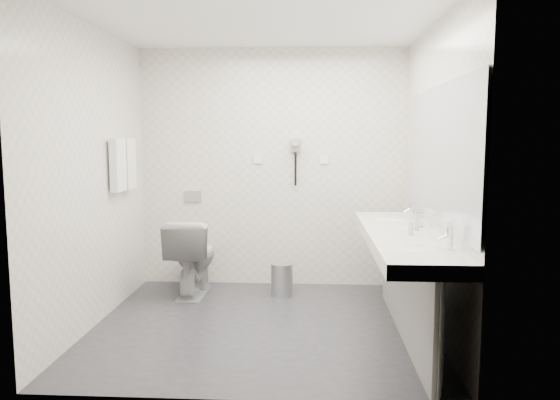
{
  "coord_description": "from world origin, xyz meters",
  "views": [
    {
      "loc": [
        0.41,
        -4.33,
        1.58
      ],
      "look_at": [
        0.15,
        0.15,
        1.05
      ],
      "focal_mm": 34.14,
      "sensor_mm": 36.0,
      "label": 1
    }
  ],
  "objects": [
    {
      "name": "basin_far",
      "position": [
        1.12,
        0.45,
        0.83
      ],
      "size": [
        0.4,
        0.31,
        0.05
      ],
      "primitive_type": "ellipsoid",
      "color": "white",
      "rests_on": "vanity_counter"
    },
    {
      "name": "towel_far",
      "position": [
        -1.34,
        0.69,
        1.33
      ],
      "size": [
        0.07,
        0.24,
        0.48
      ],
      "primitive_type": "cube",
      "color": "white",
      "rests_on": "towel_rail"
    },
    {
      "name": "faucet_near",
      "position": [
        1.32,
        -0.85,
        0.92
      ],
      "size": [
        0.04,
        0.04,
        0.15
      ],
      "primitive_type": "cylinder",
      "color": "silver",
      "rests_on": "vanity_counter"
    },
    {
      "name": "flush_plate",
      "position": [
        -0.85,
        1.29,
        0.95
      ],
      "size": [
        0.18,
        0.02,
        0.12
      ],
      "primitive_type": "cube",
      "color": "#B2B5BA",
      "rests_on": "wall_back"
    },
    {
      "name": "basin_near",
      "position": [
        1.12,
        -0.85,
        0.83
      ],
      "size": [
        0.4,
        0.31,
        0.05
      ],
      "primitive_type": "ellipsoid",
      "color": "white",
      "rests_on": "vanity_counter"
    },
    {
      "name": "wall_back",
      "position": [
        0.0,
        1.3,
        1.25
      ],
      "size": [
        2.8,
        0.0,
        2.8
      ],
      "primitive_type": "plane",
      "rotation": [
        1.57,
        0.0,
        0.0
      ],
      "color": "silver",
      "rests_on": "floor"
    },
    {
      "name": "pedal_bin",
      "position": [
        0.13,
        0.87,
        0.16
      ],
      "size": [
        0.23,
        0.23,
        0.31
      ],
      "primitive_type": "cylinder",
      "rotation": [
        0.0,
        0.0,
        0.02
      ],
      "color": "#B2B5BA",
      "rests_on": "floor"
    },
    {
      "name": "switch_plate_b",
      "position": [
        0.55,
        1.29,
        1.35
      ],
      "size": [
        0.09,
        0.02,
        0.09
      ],
      "primitive_type": "cube",
      "color": "white",
      "rests_on": "wall_back"
    },
    {
      "name": "faucet_far",
      "position": [
        1.32,
        0.45,
        0.92
      ],
      "size": [
        0.04,
        0.04,
        0.15
      ],
      "primitive_type": "cylinder",
      "color": "silver",
      "rests_on": "vanity_counter"
    },
    {
      "name": "ceiling",
      "position": [
        0.0,
        0.0,
        2.5
      ],
      "size": [
        2.8,
        2.8,
        0.0
      ],
      "primitive_type": "plane",
      "rotation": [
        3.14,
        0.0,
        0.0
      ],
      "color": "white",
      "rests_on": "wall_back"
    },
    {
      "name": "soap_bottle_c",
      "position": [
        1.16,
        -0.34,
        0.91
      ],
      "size": [
        0.05,
        0.05,
        0.13
      ],
      "primitive_type": "imported",
      "rotation": [
        0.0,
        0.0,
        0.11
      ],
      "color": "beige",
      "rests_on": "vanity_counter"
    },
    {
      "name": "toilet",
      "position": [
        -0.78,
        0.86,
        0.39
      ],
      "size": [
        0.44,
        0.77,
        0.78
      ],
      "primitive_type": "imported",
      "rotation": [
        0.0,
        0.0,
        3.13
      ],
      "color": "white",
      "rests_on": "floor"
    },
    {
      "name": "towel_near",
      "position": [
        -1.34,
        0.41,
        1.33
      ],
      "size": [
        0.07,
        0.24,
        0.48
      ],
      "primitive_type": "cube",
      "color": "white",
      "rests_on": "towel_rail"
    },
    {
      "name": "floor",
      "position": [
        0.0,
        0.0,
        0.0
      ],
      "size": [
        2.8,
        2.8,
        0.0
      ],
      "primitive_type": "plane",
      "color": "#2B2B30",
      "rests_on": "ground"
    },
    {
      "name": "vanity_post_far",
      "position": [
        1.18,
        0.84,
        0.38
      ],
      "size": [
        0.06,
        0.06,
        0.75
      ],
      "primitive_type": "cylinder",
      "color": "silver",
      "rests_on": "floor"
    },
    {
      "name": "bin_lid",
      "position": [
        0.13,
        0.87,
        0.32
      ],
      "size": [
        0.22,
        0.22,
        0.02
      ],
      "primitive_type": "cylinder",
      "color": "#B2B5BA",
      "rests_on": "pedal_bin"
    },
    {
      "name": "dryer_cord",
      "position": [
        0.25,
        1.26,
        1.25
      ],
      "size": [
        0.02,
        0.02,
        0.35
      ],
      "primitive_type": "cylinder",
      "color": "black",
      "rests_on": "dryer_cradle"
    },
    {
      "name": "dryer_barrel",
      "position": [
        0.25,
        1.2,
        1.53
      ],
      "size": [
        0.08,
        0.14,
        0.08
      ],
      "primitive_type": "cylinder",
      "rotation": [
        1.57,
        0.0,
        0.0
      ],
      "color": "#96989C",
      "rests_on": "dryer_cradle"
    },
    {
      "name": "glass_left",
      "position": [
        1.3,
        0.04,
        0.91
      ],
      "size": [
        0.07,
        0.07,
        0.12
      ],
      "primitive_type": "cylinder",
      "rotation": [
        0.0,
        0.0,
        -0.1
      ],
      "color": "silver",
      "rests_on": "vanity_counter"
    },
    {
      "name": "towel_rail",
      "position": [
        -1.35,
        0.55,
        1.55
      ],
      "size": [
        0.02,
        0.62,
        0.02
      ],
      "primitive_type": "cylinder",
      "rotation": [
        1.57,
        0.0,
        0.0
      ],
      "color": "silver",
      "rests_on": "wall_left"
    },
    {
      "name": "wall_right",
      "position": [
        1.4,
        0.0,
        1.25
      ],
      "size": [
        0.0,
        2.6,
        2.6
      ],
      "primitive_type": "plane",
      "rotation": [
        1.57,
        0.0,
        -1.57
      ],
      "color": "silver",
      "rests_on": "floor"
    },
    {
      "name": "mirror",
      "position": [
        1.39,
        -0.2,
        1.45
      ],
      "size": [
        0.02,
        2.2,
        1.05
      ],
      "primitive_type": "cube",
      "color": "#B2BCC6",
      "rests_on": "wall_right"
    },
    {
      "name": "dryer_cradle",
      "position": [
        0.25,
        1.27,
        1.5
      ],
      "size": [
        0.1,
        0.04,
        0.14
      ],
      "primitive_type": "cube",
      "color": "#96989C",
      "rests_on": "wall_back"
    },
    {
      "name": "wall_front",
      "position": [
        0.0,
        -1.3,
        1.25
      ],
      "size": [
        2.8,
        0.0,
        2.8
      ],
      "primitive_type": "plane",
      "rotation": [
        -1.57,
        0.0,
        0.0
      ],
      "color": "silver",
      "rests_on": "floor"
    },
    {
      "name": "vanity_counter",
      "position": [
        1.12,
        -0.2,
        0.8
      ],
      "size": [
        0.55,
        2.2,
        0.1
      ],
      "primitive_type": "cube",
      "color": "white",
      "rests_on": "floor"
    },
    {
      "name": "wall_left",
      "position": [
        -1.4,
        0.0,
        1.25
      ],
      "size": [
        0.0,
        2.6,
        2.6
      ],
      "primitive_type": "plane",
      "rotation": [
        1.57,
        0.0,
        1.57
      ],
      "color": "silver",
      "rests_on": "floor"
    },
    {
      "name": "vanity_post_near",
      "position": [
        1.18,
        -1.24,
        0.38
      ],
      "size": [
        0.06,
        0.06,
        0.75
      ],
      "primitive_type": "cylinder",
      "color": "silver",
      "rests_on": "floor"
    },
    {
      "name": "vanity_panel",
      "position": [
        1.15,
        -0.2,
        0.38
      ],
      "size": [
        0.03,
        2.15,
        0.75
      ],
      "primitive_type": "cube",
      "color": "gray",
      "rests_on": "floor"
    },
    {
      "name": "soap_bottle_a",
      "position": [
        1.23,
        -0.13,
        0.9
      ],
      "size": [
        0.07,
        0.07,
        0.11
      ],
      "primitive_type": "imported",
      "rotation": [
        0.0,
        0.0,
        0.75
      ],
      "color": "beige",
      "rests_on": "vanity_counter"
    },
    {
      "name": "switch_plate_a",
      "position": [
        -0.15,
        1.29,
        1.35
      ],
      "size": [
        0.09,
        0.02,
        0.09
      ],
      "primitive_type": "cube",
      "color": "white",
      "rests_on": "wall_back"
    }
  ]
}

